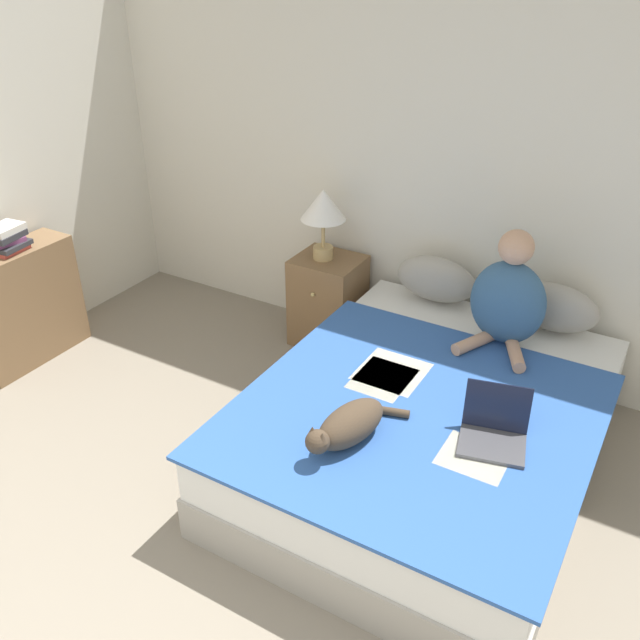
{
  "coord_description": "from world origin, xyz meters",
  "views": [
    {
      "loc": [
        1.26,
        -0.2,
        2.51
      ],
      "look_at": [
        -0.21,
        2.3,
        0.84
      ],
      "focal_mm": 38.0,
      "sensor_mm": 36.0,
      "label": 1
    }
  ],
  "objects_px": {
    "bed": "(427,430)",
    "bookshelf": "(23,306)",
    "pillow_far": "(554,307)",
    "book_stack_top": "(7,239)",
    "nightstand": "(328,301)",
    "person_sitting": "(508,299)",
    "pillow_near": "(436,279)",
    "cat_tabby": "(349,425)",
    "table_lamp": "(323,209)",
    "laptop_open": "(494,431)"
  },
  "relations": [
    {
      "from": "bookshelf",
      "to": "laptop_open",
      "type": "bearing_deg",
      "value": 1.96
    },
    {
      "from": "cat_tabby",
      "to": "laptop_open",
      "type": "height_order",
      "value": "laptop_open"
    },
    {
      "from": "bed",
      "to": "pillow_far",
      "type": "relative_size",
      "value": 4.15
    },
    {
      "from": "cat_tabby",
      "to": "nightstand",
      "type": "bearing_deg",
      "value": -132.92
    },
    {
      "from": "person_sitting",
      "to": "book_stack_top",
      "type": "xyz_separation_m",
      "value": [
        -2.88,
        -0.97,
        0.09
      ]
    },
    {
      "from": "nightstand",
      "to": "pillow_far",
      "type": "bearing_deg",
      "value": 2.52
    },
    {
      "from": "cat_tabby",
      "to": "table_lamp",
      "type": "height_order",
      "value": "table_lamp"
    },
    {
      "from": "cat_tabby",
      "to": "table_lamp",
      "type": "relative_size",
      "value": 1.19
    },
    {
      "from": "nightstand",
      "to": "book_stack_top",
      "type": "height_order",
      "value": "book_stack_top"
    },
    {
      "from": "nightstand",
      "to": "pillow_near",
      "type": "bearing_deg",
      "value": 4.98
    },
    {
      "from": "bed",
      "to": "pillow_near",
      "type": "xyz_separation_m",
      "value": [
        -0.36,
        0.93,
        0.39
      ]
    },
    {
      "from": "bed",
      "to": "pillow_far",
      "type": "bearing_deg",
      "value": 68.77
    },
    {
      "from": "bed",
      "to": "person_sitting",
      "type": "xyz_separation_m",
      "value": [
        0.16,
        0.65,
        0.53
      ]
    },
    {
      "from": "table_lamp",
      "to": "book_stack_top",
      "type": "bearing_deg",
      "value": -143.52
    },
    {
      "from": "pillow_near",
      "to": "cat_tabby",
      "type": "bearing_deg",
      "value": -83.01
    },
    {
      "from": "bed",
      "to": "laptop_open",
      "type": "distance_m",
      "value": 0.53
    },
    {
      "from": "cat_tabby",
      "to": "bed",
      "type": "bearing_deg",
      "value": 176.23
    },
    {
      "from": "bed",
      "to": "pillow_near",
      "type": "bearing_deg",
      "value": 111.22
    },
    {
      "from": "pillow_near",
      "to": "laptop_open",
      "type": "distance_m",
      "value": 1.37
    },
    {
      "from": "cat_tabby",
      "to": "table_lamp",
      "type": "xyz_separation_m",
      "value": [
        -0.95,
        1.41,
        0.39
      ]
    },
    {
      "from": "person_sitting",
      "to": "bed",
      "type": "bearing_deg",
      "value": -103.89
    },
    {
      "from": "cat_tabby",
      "to": "book_stack_top",
      "type": "relative_size",
      "value": 2.31
    },
    {
      "from": "laptop_open",
      "to": "table_lamp",
      "type": "relative_size",
      "value": 0.74
    },
    {
      "from": "book_stack_top",
      "to": "bookshelf",
      "type": "bearing_deg",
      "value": -132.31
    },
    {
      "from": "laptop_open",
      "to": "pillow_near",
      "type": "bearing_deg",
      "value": 109.6
    },
    {
      "from": "laptop_open",
      "to": "table_lamp",
      "type": "bearing_deg",
      "value": 131.22
    },
    {
      "from": "laptop_open",
      "to": "table_lamp",
      "type": "distance_m",
      "value": 1.9
    },
    {
      "from": "pillow_near",
      "to": "book_stack_top",
      "type": "xyz_separation_m",
      "value": [
        -2.36,
        -1.25,
        0.22
      ]
    },
    {
      "from": "nightstand",
      "to": "person_sitting",
      "type": "bearing_deg",
      "value": -9.78
    },
    {
      "from": "laptop_open",
      "to": "book_stack_top",
      "type": "distance_m",
      "value": 3.12
    },
    {
      "from": "bed",
      "to": "bookshelf",
      "type": "relative_size",
      "value": 2.73
    },
    {
      "from": "pillow_near",
      "to": "book_stack_top",
      "type": "distance_m",
      "value": 2.68
    },
    {
      "from": "person_sitting",
      "to": "nightstand",
      "type": "xyz_separation_m",
      "value": [
        -1.26,
        0.22,
        -0.45
      ]
    },
    {
      "from": "pillow_far",
      "to": "person_sitting",
      "type": "height_order",
      "value": "person_sitting"
    },
    {
      "from": "pillow_far",
      "to": "laptop_open",
      "type": "relative_size",
      "value": 1.45
    },
    {
      "from": "table_lamp",
      "to": "pillow_far",
      "type": "bearing_deg",
      "value": 2.82
    },
    {
      "from": "bookshelf",
      "to": "nightstand",
      "type": "bearing_deg",
      "value": 36.15
    },
    {
      "from": "pillow_far",
      "to": "table_lamp",
      "type": "distance_m",
      "value": 1.53
    },
    {
      "from": "laptop_open",
      "to": "bookshelf",
      "type": "xyz_separation_m",
      "value": [
        -3.11,
        -0.11,
        -0.16
      ]
    },
    {
      "from": "laptop_open",
      "to": "bookshelf",
      "type": "relative_size",
      "value": 0.45
    },
    {
      "from": "bed",
      "to": "bookshelf",
      "type": "height_order",
      "value": "bookshelf"
    },
    {
      "from": "bed",
      "to": "person_sitting",
      "type": "height_order",
      "value": "person_sitting"
    },
    {
      "from": "pillow_far",
      "to": "book_stack_top",
      "type": "relative_size",
      "value": 2.09
    },
    {
      "from": "pillow_far",
      "to": "table_lamp",
      "type": "height_order",
      "value": "table_lamp"
    },
    {
      "from": "pillow_near",
      "to": "nightstand",
      "type": "distance_m",
      "value": 0.81
    },
    {
      "from": "table_lamp",
      "to": "bookshelf",
      "type": "bearing_deg",
      "value": -143.5
    },
    {
      "from": "bed",
      "to": "table_lamp",
      "type": "height_order",
      "value": "table_lamp"
    },
    {
      "from": "pillow_far",
      "to": "person_sitting",
      "type": "relative_size",
      "value": 0.76
    },
    {
      "from": "pillow_near",
      "to": "cat_tabby",
      "type": "height_order",
      "value": "pillow_near"
    },
    {
      "from": "bed",
      "to": "book_stack_top",
      "type": "height_order",
      "value": "book_stack_top"
    }
  ]
}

